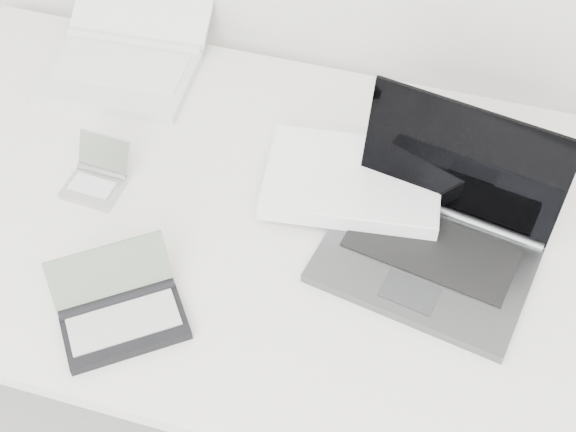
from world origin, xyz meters
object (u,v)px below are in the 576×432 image
(desk, at_px, (311,242))
(laptop_large, at_px, (395,208))
(netbook_open_white, at_px, (127,53))
(palmtop_charcoal, at_px, (121,313))

(desk, distance_m, laptop_large, 0.16)
(desk, distance_m, netbook_open_white, 0.56)
(desk, height_order, palmtop_charcoal, palmtop_charcoal)
(desk, relative_size, laptop_large, 3.22)
(desk, relative_size, netbook_open_white, 4.30)
(desk, height_order, netbook_open_white, netbook_open_white)
(palmtop_charcoal, bearing_deg, desk, 12.18)
(desk, xyz_separation_m, palmtop_charcoal, (-0.23, -0.26, 0.07))
(desk, bearing_deg, palmtop_charcoal, -131.17)
(laptop_large, height_order, netbook_open_white, laptop_large)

